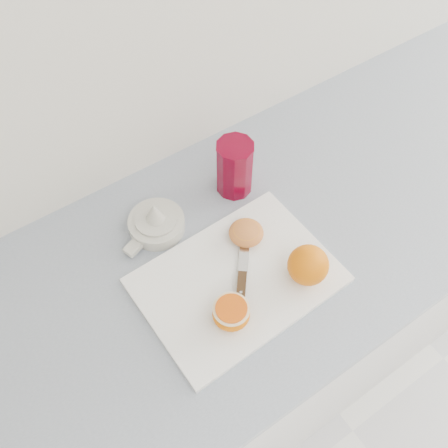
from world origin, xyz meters
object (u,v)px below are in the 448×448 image
Objects in this scene: citrus_juicer at (156,223)px; red_tumbler at (235,169)px; counter at (237,329)px; cutting_board at (237,280)px; half_orange at (231,313)px.

citrus_juicer is 1.12× the size of red_tumbler.
cutting_board reaches higher than counter.
counter is 0.50m from citrus_juicer.
half_orange reaches higher than cutting_board.
red_tumbler is (0.19, 0.26, 0.03)m from half_orange.
red_tumbler reaches higher than half_orange.
cutting_board is 0.09m from half_orange.
cutting_board is at bearing -71.17° from citrus_juicer.
cutting_board is 2.81× the size of red_tumbler.
cutting_board is at bearing 46.95° from half_orange.
red_tumbler is (0.07, 0.13, 0.51)m from counter.
cutting_board is 0.25m from red_tumbler.
citrus_juicer is at bearing 108.83° from cutting_board.
half_orange is at bearing -133.05° from cutting_board.
counter is 0.51m from half_orange.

